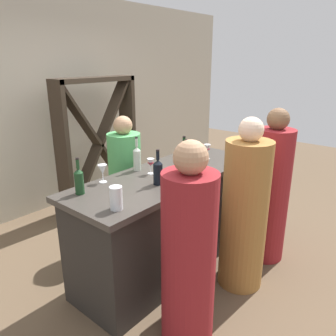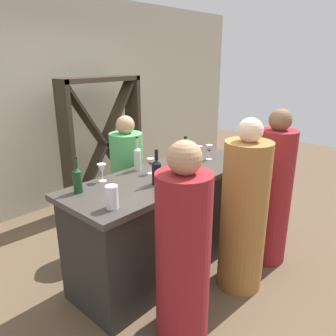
{
  "view_description": "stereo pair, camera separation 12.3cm",
  "coord_description": "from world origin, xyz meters",
  "px_view_note": "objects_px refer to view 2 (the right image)",
  "views": [
    {
      "loc": [
        -2.2,
        -1.85,
        1.99
      ],
      "look_at": [
        0.0,
        0.0,
        1.03
      ],
      "focal_mm": 35.25,
      "sensor_mm": 36.0,
      "label": 1
    },
    {
      "loc": [
        -2.12,
        -1.94,
        1.99
      ],
      "look_at": [
        0.0,
        0.0,
        1.03
      ],
      "focal_mm": 35.25,
      "sensor_mm": 36.0,
      "label": 2
    }
  ],
  "objects_px": {
    "wine_bottle_second_left_near_black": "(157,171)",
    "wine_glass_near_left": "(209,149)",
    "wine_bottle_rightmost_dark_green": "(185,154)",
    "person_right_guest": "(183,256)",
    "wine_glass_far_left": "(192,147)",
    "person_center_guest": "(272,194)",
    "wine_bottle_center_clear_pale": "(137,157)",
    "wine_glass_near_right": "(151,163)",
    "wine_bottle_second_right_clear_pale": "(185,162)",
    "wine_glass_near_center": "(199,151)",
    "person_left_guest": "(244,214)",
    "wine_rack": "(103,144)",
    "person_server_behind": "(128,186)",
    "water_pitcher": "(112,197)",
    "wine_bottle_leftmost_olive_green": "(77,179)",
    "wine_glass_far_center": "(102,169)"
  },
  "relations": [
    {
      "from": "wine_glass_near_left",
      "to": "wine_rack",
      "type": "bearing_deg",
      "value": 93.86
    },
    {
      "from": "wine_glass_far_left",
      "to": "person_center_guest",
      "type": "distance_m",
      "value": 0.97
    },
    {
      "from": "wine_glass_near_right",
      "to": "water_pitcher",
      "type": "height_order",
      "value": "water_pitcher"
    },
    {
      "from": "wine_bottle_second_left_near_black",
      "to": "wine_glass_near_right",
      "type": "bearing_deg",
      "value": 55.53
    },
    {
      "from": "wine_bottle_rightmost_dark_green",
      "to": "wine_glass_near_left",
      "type": "bearing_deg",
      "value": -15.86
    },
    {
      "from": "wine_bottle_second_right_clear_pale",
      "to": "person_right_guest",
      "type": "height_order",
      "value": "person_right_guest"
    },
    {
      "from": "wine_bottle_second_left_near_black",
      "to": "wine_bottle_second_right_clear_pale",
      "type": "bearing_deg",
      "value": -8.85
    },
    {
      "from": "wine_bottle_center_clear_pale",
      "to": "wine_bottle_leftmost_olive_green",
      "type": "bearing_deg",
      "value": -175.11
    },
    {
      "from": "wine_glass_far_left",
      "to": "person_server_behind",
      "type": "relative_size",
      "value": 0.1
    },
    {
      "from": "person_center_guest",
      "to": "wine_glass_near_left",
      "type": "bearing_deg",
      "value": 7.85
    },
    {
      "from": "wine_rack",
      "to": "person_right_guest",
      "type": "bearing_deg",
      "value": -115.26
    },
    {
      "from": "wine_bottle_rightmost_dark_green",
      "to": "person_server_behind",
      "type": "xyz_separation_m",
      "value": [
        -0.25,
        0.61,
        -0.43
      ]
    },
    {
      "from": "wine_bottle_center_clear_pale",
      "to": "water_pitcher",
      "type": "relative_size",
      "value": 1.9
    },
    {
      "from": "wine_bottle_center_clear_pale",
      "to": "wine_glass_near_left",
      "type": "xyz_separation_m",
      "value": [
        0.74,
        -0.3,
        -0.01
      ]
    },
    {
      "from": "person_left_guest",
      "to": "wine_glass_near_center",
      "type": "bearing_deg",
      "value": -29.51
    },
    {
      "from": "person_center_guest",
      "to": "wine_bottle_center_clear_pale",
      "type": "bearing_deg",
      "value": 37.32
    },
    {
      "from": "wine_rack",
      "to": "wine_glass_near_center",
      "type": "bearing_deg",
      "value": -90.91
    },
    {
      "from": "person_left_guest",
      "to": "person_center_guest",
      "type": "bearing_deg",
      "value": -98.35
    },
    {
      "from": "wine_bottle_second_left_near_black",
      "to": "wine_glass_near_center",
      "type": "xyz_separation_m",
      "value": [
        0.74,
        0.12,
        0.0
      ]
    },
    {
      "from": "wine_bottle_rightmost_dark_green",
      "to": "person_left_guest",
      "type": "xyz_separation_m",
      "value": [
        -0.1,
        -0.75,
        -0.38
      ]
    },
    {
      "from": "wine_glass_far_left",
      "to": "wine_glass_near_left",
      "type": "bearing_deg",
      "value": -89.74
    },
    {
      "from": "wine_bottle_leftmost_olive_green",
      "to": "wine_bottle_second_right_clear_pale",
      "type": "height_order",
      "value": "wine_bottle_second_right_clear_pale"
    },
    {
      "from": "wine_bottle_leftmost_olive_green",
      "to": "wine_bottle_rightmost_dark_green",
      "type": "height_order",
      "value": "wine_bottle_leftmost_olive_green"
    },
    {
      "from": "wine_bottle_second_right_clear_pale",
      "to": "wine_glass_near_center",
      "type": "relative_size",
      "value": 2.03
    },
    {
      "from": "wine_bottle_leftmost_olive_green",
      "to": "wine_glass_far_left",
      "type": "distance_m",
      "value": 1.43
    },
    {
      "from": "wine_glass_near_center",
      "to": "water_pitcher",
      "type": "bearing_deg",
      "value": -170.59
    },
    {
      "from": "wine_bottle_leftmost_olive_green",
      "to": "wine_bottle_second_left_near_black",
      "type": "height_order",
      "value": "wine_bottle_second_left_near_black"
    },
    {
      "from": "wine_bottle_second_left_near_black",
      "to": "person_server_behind",
      "type": "bearing_deg",
      "value": 66.49
    },
    {
      "from": "wine_rack",
      "to": "person_left_guest",
      "type": "xyz_separation_m",
      "value": [
        -0.28,
        -2.34,
        -0.17
      ]
    },
    {
      "from": "wine_glass_near_center",
      "to": "wine_glass_far_left",
      "type": "bearing_deg",
      "value": 56.27
    },
    {
      "from": "wine_bottle_center_clear_pale",
      "to": "person_left_guest",
      "type": "distance_m",
      "value": 1.1
    },
    {
      "from": "wine_bottle_second_left_near_black",
      "to": "person_center_guest",
      "type": "bearing_deg",
      "value": -28.52
    },
    {
      "from": "wine_glass_near_center",
      "to": "wine_bottle_second_left_near_black",
      "type": "bearing_deg",
      "value": -171.06
    },
    {
      "from": "wine_bottle_second_left_near_black",
      "to": "wine_glass_near_left",
      "type": "xyz_separation_m",
      "value": [
        0.88,
        0.09,
        -0.0
      ]
    },
    {
      "from": "wine_rack",
      "to": "wine_bottle_leftmost_olive_green",
      "type": "xyz_separation_m",
      "value": [
        -1.32,
        -1.43,
        0.21
      ]
    },
    {
      "from": "wine_bottle_rightmost_dark_green",
      "to": "wine_glass_far_center",
      "type": "distance_m",
      "value": 0.88
    },
    {
      "from": "wine_glass_near_right",
      "to": "wine_rack",
      "type": "bearing_deg",
      "value": 68.24
    },
    {
      "from": "water_pitcher",
      "to": "person_center_guest",
      "type": "height_order",
      "value": "person_center_guest"
    },
    {
      "from": "person_right_guest",
      "to": "wine_glass_near_right",
      "type": "bearing_deg",
      "value": -18.08
    },
    {
      "from": "wine_bottle_rightmost_dark_green",
      "to": "water_pitcher",
      "type": "height_order",
      "value": "wine_bottle_rightmost_dark_green"
    },
    {
      "from": "wine_glass_near_right",
      "to": "wine_bottle_rightmost_dark_green",
      "type": "bearing_deg",
      "value": -6.49
    },
    {
      "from": "wine_glass_near_right",
      "to": "water_pitcher",
      "type": "bearing_deg",
      "value": -155.35
    },
    {
      "from": "wine_rack",
      "to": "water_pitcher",
      "type": "relative_size",
      "value": 10.37
    },
    {
      "from": "person_server_behind",
      "to": "wine_glass_near_center",
      "type": "bearing_deg",
      "value": 52.32
    },
    {
      "from": "wine_glass_near_left",
      "to": "person_left_guest",
      "type": "height_order",
      "value": "person_left_guest"
    },
    {
      "from": "wine_bottle_second_right_clear_pale",
      "to": "person_right_guest",
      "type": "xyz_separation_m",
      "value": [
        -0.65,
        -0.53,
        -0.41
      ]
    },
    {
      "from": "wine_bottle_rightmost_dark_green",
      "to": "person_right_guest",
      "type": "xyz_separation_m",
      "value": [
        -0.92,
        -0.75,
        -0.39
      ]
    },
    {
      "from": "wine_bottle_second_right_clear_pale",
      "to": "wine_glass_near_left",
      "type": "bearing_deg",
      "value": 14.14
    },
    {
      "from": "wine_glass_near_center",
      "to": "person_left_guest",
      "type": "distance_m",
      "value": 0.83
    },
    {
      "from": "wine_glass_near_center",
      "to": "wine_bottle_rightmost_dark_green",
      "type": "bearing_deg",
      "value": 158.91
    }
  ]
}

